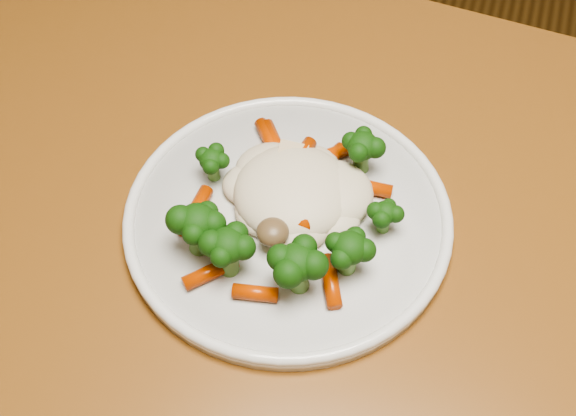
# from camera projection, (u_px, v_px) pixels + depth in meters

# --- Properties ---
(dining_table) EXTENTS (1.18, 0.84, 0.75)m
(dining_table) POSITION_uv_depth(u_px,v_px,m) (217.00, 290.00, 0.70)
(dining_table) COLOR brown
(dining_table) RESTS_ON ground
(plate) EXTENTS (0.27, 0.27, 0.01)m
(plate) POSITION_uv_depth(u_px,v_px,m) (288.00, 218.00, 0.61)
(plate) COLOR white
(plate) RESTS_ON dining_table
(meal) EXTENTS (0.19, 0.19, 0.05)m
(meal) POSITION_uv_depth(u_px,v_px,m) (287.00, 205.00, 0.58)
(meal) COLOR beige
(meal) RESTS_ON plate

